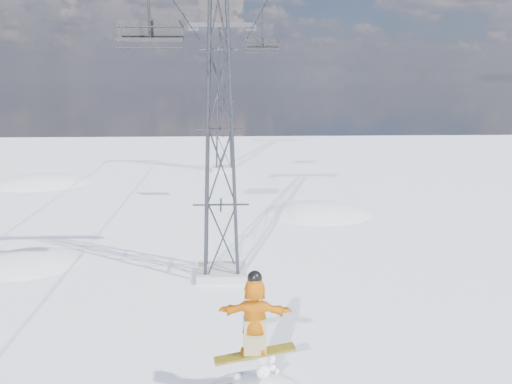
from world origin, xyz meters
TOP-DOWN VIEW (x-y plane):
  - snow_terrain at (-4.77, 21.24)m, footprint 39.00×37.00m
  - lift_tower_near at (0.80, 8.00)m, footprint 5.20×1.80m
  - lift_tower_far at (0.80, 33.00)m, footprint 5.20×1.80m
  - haul_cables at (0.80, 19.50)m, footprint 4.46×51.00m
  - lift_chair_near at (-1.40, 6.88)m, footprint 2.14×0.62m
  - lift_chair_mid at (3.00, 19.24)m, footprint 1.84×0.53m

SIDE VIEW (x-z plane):
  - snow_terrain at x=-4.77m, z-range -20.59..1.41m
  - lift_tower_near at x=0.80m, z-range -0.24..11.18m
  - lift_tower_far at x=0.80m, z-range -0.24..11.18m
  - lift_chair_near at x=-1.40m, z-range 7.40..10.05m
  - lift_chair_mid at x=3.00m, z-range 7.89..10.17m
  - haul_cables at x=0.80m, z-range 10.82..10.88m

